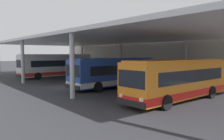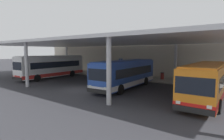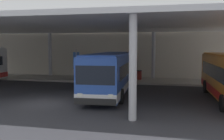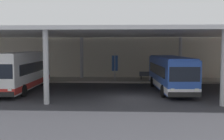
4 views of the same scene
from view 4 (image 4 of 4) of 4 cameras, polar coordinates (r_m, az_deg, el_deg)
The scene contains 9 objects.
ground_plane at distance 22.70m, azimuth 4.11°, elevation -5.71°, with size 200.00×200.00×0.00m, color #333338.
platform_kerb at distance 34.31m, azimuth 3.73°, elevation -2.03°, with size 42.00×4.50×0.18m, color #A39E93.
station_building_facade at distance 37.33m, azimuth 3.69°, elevation 3.41°, with size 48.00×1.60×6.54m, color beige.
canopy_shelter at distance 27.85m, azimuth 3.95°, elevation 7.18°, with size 40.00×17.00×5.55m.
bus_nearest_bay at distance 28.00m, azimuth -17.49°, elevation -0.14°, with size 3.01×11.41×3.57m.
bus_second_bay at distance 26.78m, azimuth 11.57°, elevation -0.63°, with size 3.10×10.65×3.17m.
bench_waiting at distance 34.40m, azimuth 7.00°, elevation -1.08°, with size 1.80×0.45×0.92m.
trash_bin at distance 34.81m, azimuth 11.69°, elevation -1.05°, with size 0.52×0.52×0.98m.
banner_sign at distance 33.36m, azimuth 0.57°, elevation 1.05°, with size 0.70×0.12×3.20m.
Camera 4 is at (-0.46, -22.32, 4.08)m, focal length 45.75 mm.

